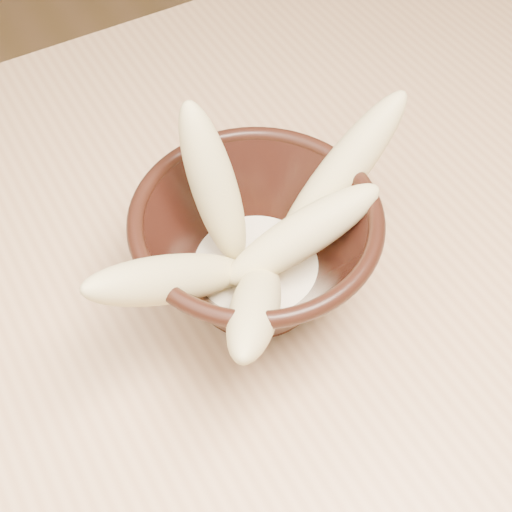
{
  "coord_description": "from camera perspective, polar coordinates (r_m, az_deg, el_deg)",
  "views": [
    {
      "loc": [
        -0.18,
        -0.3,
        1.24
      ],
      "look_at": [
        -0.01,
        -0.0,
        0.8
      ],
      "focal_mm": 50.0,
      "sensor_mm": 36.0,
      "label": 1
    }
  ],
  "objects": [
    {
      "name": "bowl",
      "position": [
        0.55,
        0.0,
        0.56
      ],
      "size": [
        0.19,
        0.19,
        0.1
      ],
      "rotation": [
        0.0,
        0.0,
        -0.15
      ],
      "color": "black",
      "rests_on": "table"
    },
    {
      "name": "banana_left",
      "position": [
        0.5,
        -6.71,
        -1.82
      ],
      "size": [
        0.15,
        0.07,
        0.13
      ],
      "primitive_type": "ellipsoid",
      "rotation": [
        0.92,
        0.0,
        -1.35
      ],
      "color": "#E5D587",
      "rests_on": "bowl"
    },
    {
      "name": "banana_front",
      "position": [
        0.5,
        -0.06,
        -4.12
      ],
      "size": [
        0.12,
        0.14,
        0.1
      ],
      "primitive_type": "ellipsoid",
      "rotation": [
        1.04,
        0.0,
        -0.65
      ],
      "color": "#E5D587",
      "rests_on": "bowl"
    },
    {
      "name": "banana_across",
      "position": [
        0.53,
        3.7,
        1.7
      ],
      "size": [
        0.14,
        0.05,
        0.08
      ],
      "primitive_type": "ellipsoid",
      "rotation": [
        1.19,
        0.0,
        1.47
      ],
      "color": "#E5D587",
      "rests_on": "bowl"
    },
    {
      "name": "milk_puddle",
      "position": [
        0.57,
        -0.0,
        -1.01
      ],
      "size": [
        0.11,
        0.11,
        0.01
      ],
      "primitive_type": "cylinder",
      "color": "#FCECCA",
      "rests_on": "bowl"
    },
    {
      "name": "table",
      "position": [
        0.67,
        0.41,
        -6.15
      ],
      "size": [
        1.2,
        0.8,
        0.75
      ],
      "color": "tan",
      "rests_on": "ground"
    },
    {
      "name": "banana_right",
      "position": [
        0.56,
        6.69,
        6.42
      ],
      "size": [
        0.15,
        0.06,
        0.13
      ],
      "primitive_type": "ellipsoid",
      "rotation": [
        0.87,
        0.0,
        1.73
      ],
      "color": "#E5D587",
      "rests_on": "bowl"
    },
    {
      "name": "banana_upright",
      "position": [
        0.54,
        -3.39,
        5.61
      ],
      "size": [
        0.04,
        0.09,
        0.14
      ],
      "primitive_type": "ellipsoid",
      "rotation": [
        0.43,
        0.0,
        3.25
      ],
      "color": "#E5D587",
      "rests_on": "bowl"
    }
  ]
}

